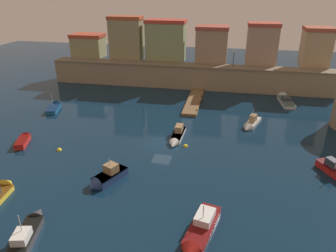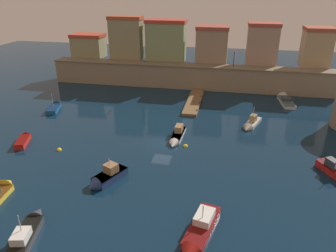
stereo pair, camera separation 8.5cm
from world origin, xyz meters
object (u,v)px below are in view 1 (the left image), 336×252
moored_boat_0 (284,99)px  moored_boat_2 (55,107)px  moored_boat_4 (199,233)px  moored_boat_7 (106,178)px  moored_boat_8 (27,234)px  mooring_buoy_1 (59,150)px  moored_boat_5 (24,140)px  moored_boat_1 (177,136)px  quay_lamp_0 (144,52)px  moored_boat_3 (251,124)px  mooring_buoy_0 (186,146)px  quay_lamp_1 (234,56)px

moored_boat_0 → moored_boat_2: bearing=100.5°
moored_boat_4 → moored_boat_7: moored_boat_7 is taller
moored_boat_8 → moored_boat_4: bearing=-91.0°
moored_boat_7 → mooring_buoy_1: bearing=-98.3°
moored_boat_8 → moored_boat_5: bearing=22.0°
moored_boat_1 → quay_lamp_0: bearing=-153.0°
moored_boat_2 → moored_boat_7: 25.09m
moored_boat_4 → mooring_buoy_1: 22.26m
moored_boat_3 → moored_boat_4: (-5.16, -24.02, 0.08)m
quay_lamp_0 → moored_boat_4: 44.92m
moored_boat_3 → mooring_buoy_1: (-24.18, -12.46, -0.38)m
moored_boat_5 → moored_boat_7: moored_boat_7 is taller
moored_boat_1 → mooring_buoy_0: size_ratio=10.55×
quay_lamp_1 → mooring_buoy_1: quay_lamp_1 is taller
moored_boat_7 → moored_boat_8: moored_boat_8 is taller
quay_lamp_1 → moored_boat_2: 34.12m
moored_boat_2 → moored_boat_8: size_ratio=0.75×
moored_boat_1 → mooring_buoy_1: moored_boat_1 is taller
quay_lamp_1 → moored_boat_1: size_ratio=0.49×
quay_lamp_0 → moored_boat_0: bearing=-10.3°
moored_boat_3 → moored_boat_4: 24.57m
moored_boat_8 → moored_boat_1: bearing=-36.3°
quay_lamp_0 → quay_lamp_1: bearing=-0.0°
moored_boat_3 → moored_boat_7: (-15.70, -17.96, 0.18)m
quay_lamp_1 → moored_boat_7: bearing=-109.5°
quay_lamp_1 → moored_boat_3: bearing=-79.7°
moored_boat_2 → moored_boat_5: moored_boat_2 is taller
moored_boat_4 → mooring_buoy_1: size_ratio=11.35×
moored_boat_2 → moored_boat_4: size_ratio=0.75×
quay_lamp_0 → mooring_buoy_1: quay_lamp_0 is taller
moored_boat_4 → moored_boat_3: bearing=-179.6°
quay_lamp_1 → moored_boat_8: bearing=-109.6°
moored_boat_1 → moored_boat_2: 23.36m
moored_boat_1 → moored_boat_4: bearing=17.7°
moored_boat_8 → mooring_buoy_0: size_ratio=12.01×
moored_boat_2 → quay_lamp_0: bearing=-49.7°
quay_lamp_0 → moored_boat_0: size_ratio=0.44×
moored_boat_4 → mooring_buoy_0: (-3.43, 15.75, -0.47)m
moored_boat_1 → moored_boat_3: moored_boat_3 is taller
moored_boat_4 → moored_boat_7: 12.16m
moored_boat_2 → moored_boat_8: 30.80m
moored_boat_8 → quay_lamp_1: bearing=-32.4°
mooring_buoy_0 → moored_boat_1: bearing=127.7°
moored_boat_7 → moored_boat_8: bearing=4.3°
moored_boat_4 → moored_boat_8: bearing=-65.7°
moored_boat_8 → mooring_buoy_0: moored_boat_8 is taller
moored_boat_2 → moored_boat_3: 32.29m
moored_boat_4 → quay_lamp_0: bearing=-146.5°
moored_boat_0 → mooring_buoy_1: bearing=123.0°
quay_lamp_1 → moored_boat_1: bearing=-106.1°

